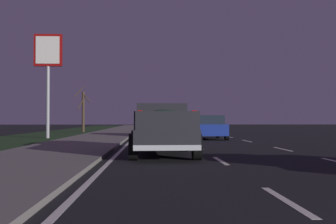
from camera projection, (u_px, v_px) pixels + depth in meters
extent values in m
plane|color=black|center=(205.00, 137.00, 29.34)|extent=(144.00, 144.00, 0.00)
cube|color=slate|center=(102.00, 136.00, 29.05)|extent=(108.00, 4.00, 0.12)
cube|color=#1E3819|center=(32.00, 137.00, 28.86)|extent=(108.00, 6.00, 0.01)
cube|color=silver|center=(282.00, 149.00, 17.44)|extent=(2.40, 0.14, 0.01)
cube|color=silver|center=(247.00, 141.00, 24.01)|extent=(2.40, 0.14, 0.01)
cube|color=silver|center=(229.00, 137.00, 29.51)|extent=(2.40, 0.14, 0.01)
cube|color=silver|center=(216.00, 134.00, 35.74)|extent=(2.40, 0.14, 0.01)
cube|color=silver|center=(206.00, 131.00, 42.63)|extent=(2.40, 0.14, 0.01)
cube|color=silver|center=(198.00, 130.00, 49.28)|extent=(2.40, 0.14, 0.01)
cube|color=silver|center=(194.00, 129.00, 54.57)|extent=(2.40, 0.14, 0.01)
cube|color=silver|center=(190.00, 128.00, 60.63)|extent=(2.40, 0.14, 0.01)
cube|color=silver|center=(186.00, 127.00, 66.92)|extent=(2.40, 0.14, 0.01)
cube|color=silver|center=(184.00, 126.00, 72.59)|extent=(2.40, 0.14, 0.01)
cube|color=silver|center=(181.00, 126.00, 77.96)|extent=(2.40, 0.14, 0.01)
cube|color=silver|center=(286.00, 201.00, 6.36)|extent=(2.40, 0.14, 0.01)
cube|color=silver|center=(220.00, 161.00, 12.53)|extent=(2.40, 0.14, 0.01)
cube|color=silver|center=(199.00, 147.00, 18.36)|extent=(2.40, 0.14, 0.01)
cube|color=silver|center=(189.00, 141.00, 23.39)|extent=(2.40, 0.14, 0.01)
cube|color=silver|center=(181.00, 137.00, 29.91)|extent=(2.40, 0.14, 0.01)
cube|color=silver|center=(176.00, 134.00, 36.46)|extent=(2.40, 0.14, 0.01)
cube|color=silver|center=(172.00, 131.00, 43.24)|extent=(2.40, 0.14, 0.01)
cube|color=silver|center=(170.00, 130.00, 49.41)|extent=(2.40, 0.14, 0.01)
cube|color=silver|center=(168.00, 129.00, 56.14)|extent=(2.40, 0.14, 0.01)
cube|color=silver|center=(166.00, 128.00, 61.77)|extent=(2.40, 0.14, 0.01)
cube|color=silver|center=(165.00, 127.00, 68.58)|extent=(2.40, 0.14, 0.01)
cube|color=silver|center=(164.00, 126.00, 74.94)|extent=(2.40, 0.14, 0.01)
cube|color=silver|center=(163.00, 126.00, 80.63)|extent=(2.40, 0.14, 0.01)
cube|color=silver|center=(134.00, 137.00, 29.14)|extent=(108.00, 0.14, 0.01)
cube|color=#232328|center=(162.00, 136.00, 14.50)|extent=(5.46, 2.17, 0.60)
cube|color=#232328|center=(161.00, 116.00, 15.70)|extent=(2.22, 1.91, 0.90)
cube|color=#1E2833|center=(162.00, 114.00, 14.65)|extent=(0.08, 1.44, 0.50)
cube|color=#232328|center=(136.00, 120.00, 13.37)|extent=(3.03, 0.17, 0.56)
cube|color=#232328|center=(192.00, 120.00, 13.50)|extent=(3.03, 0.17, 0.56)
cube|color=#232328|center=(167.00, 120.00, 11.86)|extent=(0.14, 1.88, 0.56)
cube|color=silver|center=(167.00, 148.00, 11.84)|extent=(0.18, 2.00, 0.16)
cube|color=red|center=(140.00, 114.00, 11.81)|extent=(0.06, 0.14, 0.20)
cube|color=red|center=(194.00, 114.00, 11.93)|extent=(0.06, 0.14, 0.20)
ellipsoid|color=#193823|center=(164.00, 119.00, 13.43)|extent=(2.64, 1.60, 0.64)
sphere|color=silver|center=(153.00, 123.00, 13.90)|extent=(0.40, 0.40, 0.40)
sphere|color=beige|center=(175.00, 124.00, 12.85)|extent=(0.34, 0.34, 0.34)
cylinder|color=black|center=(135.00, 141.00, 16.20)|extent=(0.84, 0.28, 0.84)
cylinder|color=black|center=(185.00, 141.00, 16.34)|extent=(0.84, 0.28, 0.84)
cylinder|color=black|center=(134.00, 147.00, 12.65)|extent=(0.84, 0.28, 0.84)
cylinder|color=black|center=(197.00, 147.00, 12.79)|extent=(0.84, 0.28, 0.84)
cube|color=#B2B5BA|center=(156.00, 128.00, 29.38)|extent=(4.43, 1.87, 0.70)
cube|color=#1E2833|center=(156.00, 120.00, 29.15)|extent=(2.49, 1.62, 0.56)
cylinder|color=black|center=(144.00, 132.00, 30.82)|extent=(0.68, 0.22, 0.68)
cylinder|color=black|center=(167.00, 132.00, 30.92)|extent=(0.68, 0.22, 0.68)
cylinder|color=black|center=(144.00, 133.00, 27.84)|extent=(0.68, 0.22, 0.68)
cylinder|color=black|center=(170.00, 133.00, 27.93)|extent=(0.68, 0.22, 0.68)
cube|color=red|center=(157.00, 128.00, 27.24)|extent=(0.10, 1.51, 0.10)
cube|color=navy|center=(208.00, 129.00, 26.24)|extent=(4.44, 1.91, 0.70)
cube|color=#1E2833|center=(209.00, 120.00, 26.00)|extent=(2.50, 1.64, 0.56)
cylinder|color=black|center=(192.00, 133.00, 27.67)|extent=(0.68, 0.22, 0.68)
cylinder|color=black|center=(218.00, 133.00, 27.79)|extent=(0.68, 0.22, 0.68)
cylinder|color=black|center=(198.00, 135.00, 24.69)|extent=(0.68, 0.22, 0.68)
cylinder|color=black|center=(227.00, 135.00, 24.80)|extent=(0.68, 0.22, 0.68)
cube|color=red|center=(214.00, 129.00, 24.10)|extent=(0.12, 1.51, 0.10)
cylinder|color=#99999E|center=(48.00, 86.00, 27.64)|extent=(0.24, 0.24, 7.12)
cube|color=maroon|center=(48.00, 50.00, 27.69)|extent=(0.24, 1.90, 2.20)
cube|color=silver|center=(48.00, 50.00, 27.56)|extent=(0.04, 1.60, 1.87)
cylinder|color=#423323|center=(83.00, 112.00, 40.86)|extent=(0.28, 0.28, 4.08)
cylinder|color=#423323|center=(79.00, 92.00, 40.64)|extent=(0.53, 0.92, 1.09)
cylinder|color=#423323|center=(81.00, 104.00, 40.57)|extent=(0.69, 0.54, 1.12)
cylinder|color=#423323|center=(86.00, 97.00, 40.74)|extent=(0.40, 0.73, 1.01)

